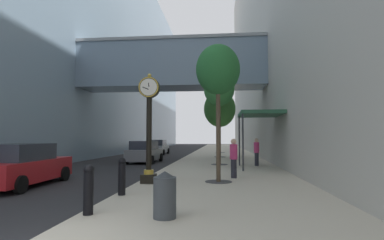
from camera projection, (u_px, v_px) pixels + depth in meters
name	position (u px, v px, depth m)	size (l,w,h in m)	color
ground_plane	(189.00, 156.00, 31.83)	(110.00, 110.00, 0.00)	#262628
sidewalk_right	(222.00, 154.00, 34.48)	(6.90, 80.00, 0.14)	#BCB29E
building_block_left	(91.00, 44.00, 36.67)	(24.21, 80.00, 26.80)	#849EB2
building_block_right	(289.00, 7.00, 34.69)	(9.00, 80.00, 34.19)	#B7B2A8
street_clock	(149.00, 122.00, 12.01)	(0.84, 0.55, 4.40)	black
bollard_nearest	(89.00, 188.00, 7.06)	(0.24, 0.24, 1.18)	black
bollard_second	(122.00, 175.00, 9.44)	(0.24, 0.24, 1.18)	black
street_tree_near	(218.00, 71.00, 12.45)	(1.83, 1.83, 5.69)	#333335
street_tree_mid_near	(219.00, 89.00, 20.18)	(2.07, 2.07, 6.29)	#333335
street_tree_mid_far	(220.00, 109.00, 27.86)	(2.94, 2.94, 6.15)	#333335
street_tree_far	(220.00, 110.00, 35.61)	(1.95, 1.95, 6.28)	#333335
trash_bin	(165.00, 194.00, 6.77)	(0.53, 0.53, 1.05)	#383D42
pedestrian_walking	(234.00, 157.00, 13.42)	(0.36, 0.36, 1.76)	#23232D
pedestrian_by_clock	(257.00, 151.00, 19.10)	(0.45, 0.45, 1.75)	#23232D
storefront_awning	(259.00, 115.00, 17.73)	(2.40, 3.60, 3.30)	#235138
car_grey_near	(145.00, 152.00, 23.13)	(2.12, 4.52, 1.68)	slate
car_red_mid	(22.00, 166.00, 11.92)	(2.23, 4.66, 1.70)	#AD191E
car_silver_far	(158.00, 147.00, 34.01)	(1.95, 4.27, 1.67)	#B7BABF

